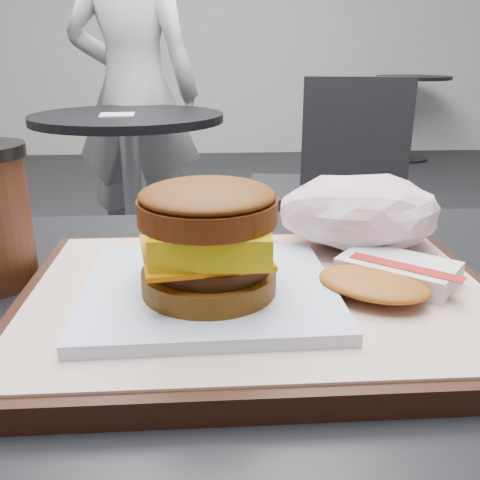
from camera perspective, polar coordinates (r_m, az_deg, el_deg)
name	(u,v)px	position (r m, az deg, el deg)	size (l,w,h in m)	color
serving_tray	(260,300)	(0.43, 2.11, -6.40)	(0.38, 0.28, 0.02)	black
breakfast_sandwich	(209,252)	(0.39, -3.31, -1.29)	(0.19, 0.17, 0.09)	white
hash_brown	(387,276)	(0.44, 15.42, -3.73)	(0.14, 0.13, 0.02)	silver
crumpled_wrapper	(360,212)	(0.52, 12.70, 2.93)	(0.15, 0.12, 0.07)	white
neighbor_table	(131,168)	(2.08, -11.53, 7.58)	(0.70, 0.70, 0.75)	black
napkin	(117,115)	(2.00, -12.98, 12.91)	(0.12, 0.12, 0.00)	white
neighbor_chair	(321,178)	(2.06, 8.67, 6.53)	(0.63, 0.48, 0.88)	#ADADB3
patron	(134,93)	(2.47, -11.21, 15.10)	(0.58, 0.38, 1.58)	silver
bg_table_far	(411,98)	(5.23, 17.81, 14.26)	(0.66, 0.66, 0.75)	black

